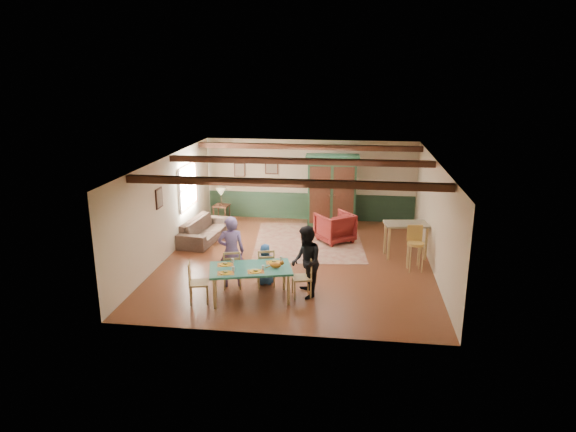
# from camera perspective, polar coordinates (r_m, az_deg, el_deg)

# --- Properties ---
(floor) EXTENTS (8.00, 8.00, 0.00)m
(floor) POSITION_cam_1_polar(r_m,az_deg,el_deg) (13.75, 0.96, -4.96)
(floor) COLOR #562818
(floor) RESTS_ON ground
(wall_back) EXTENTS (7.00, 0.02, 2.70)m
(wall_back) POSITION_cam_1_polar(r_m,az_deg,el_deg) (17.20, 2.49, 4.00)
(wall_back) COLOR beige
(wall_back) RESTS_ON floor
(wall_left) EXTENTS (0.02, 8.00, 2.70)m
(wall_left) POSITION_cam_1_polar(r_m,az_deg,el_deg) (14.14, -13.25, 0.95)
(wall_left) COLOR beige
(wall_left) RESTS_ON floor
(wall_right) EXTENTS (0.02, 8.00, 2.70)m
(wall_right) POSITION_cam_1_polar(r_m,az_deg,el_deg) (13.41, 16.01, -0.06)
(wall_right) COLOR beige
(wall_right) RESTS_ON floor
(ceiling) EXTENTS (7.00, 8.00, 0.02)m
(ceiling) POSITION_cam_1_polar(r_m,az_deg,el_deg) (13.04, 1.01, 6.20)
(ceiling) COLOR silver
(ceiling) RESTS_ON wall_back
(wainscot_back) EXTENTS (6.95, 0.03, 0.90)m
(wainscot_back) POSITION_cam_1_polar(r_m,az_deg,el_deg) (17.39, 2.45, 1.08)
(wainscot_back) COLOR #1A3020
(wainscot_back) RESTS_ON floor
(ceiling_beam_front) EXTENTS (6.95, 0.16, 0.16)m
(ceiling_beam_front) POSITION_cam_1_polar(r_m,az_deg,el_deg) (10.81, -0.36, 3.69)
(ceiling_beam_front) COLOR black
(ceiling_beam_front) RESTS_ON ceiling
(ceiling_beam_mid) EXTENTS (6.95, 0.16, 0.16)m
(ceiling_beam_mid) POSITION_cam_1_polar(r_m,az_deg,el_deg) (13.44, 1.20, 6.11)
(ceiling_beam_mid) COLOR black
(ceiling_beam_mid) RESTS_ON ceiling
(ceiling_beam_back) EXTENTS (6.95, 0.16, 0.16)m
(ceiling_beam_back) POSITION_cam_1_polar(r_m,az_deg,el_deg) (16.00, 2.23, 7.68)
(ceiling_beam_back) COLOR black
(ceiling_beam_back) RESTS_ON ceiling
(window_left) EXTENTS (0.06, 1.60, 1.30)m
(window_left) POSITION_cam_1_polar(r_m,az_deg,el_deg) (15.64, -11.05, 3.25)
(window_left) COLOR white
(window_left) RESTS_ON wall_left
(picture_left_wall) EXTENTS (0.04, 0.42, 0.52)m
(picture_left_wall) POSITION_cam_1_polar(r_m,az_deg,el_deg) (13.49, -14.12, 1.93)
(picture_left_wall) COLOR gray
(picture_left_wall) RESTS_ON wall_left
(picture_back_a) EXTENTS (0.45, 0.04, 0.55)m
(picture_back_a) POSITION_cam_1_polar(r_m,az_deg,el_deg) (17.24, -1.83, 5.56)
(picture_back_a) COLOR gray
(picture_back_a) RESTS_ON wall_back
(picture_back_b) EXTENTS (0.38, 0.04, 0.48)m
(picture_back_b) POSITION_cam_1_polar(r_m,az_deg,el_deg) (17.48, -5.40, 5.13)
(picture_back_b) COLOR gray
(picture_back_b) RESTS_ON wall_back
(dining_table) EXTENTS (1.97, 1.41, 0.74)m
(dining_table) POSITION_cam_1_polar(r_m,az_deg,el_deg) (11.43, -4.15, -7.48)
(dining_table) COLOR #206657
(dining_table) RESTS_ON floor
(dining_chair_far_left) EXTENTS (0.51, 0.53, 0.94)m
(dining_chair_far_left) POSITION_cam_1_polar(r_m,az_deg,el_deg) (12.03, -6.25, -5.80)
(dining_chair_far_left) COLOR #A68753
(dining_chair_far_left) RESTS_ON floor
(dining_chair_far_right) EXTENTS (0.51, 0.53, 0.94)m
(dining_chair_far_right) POSITION_cam_1_polar(r_m,az_deg,el_deg) (12.07, -2.49, -5.64)
(dining_chair_far_right) COLOR #A68753
(dining_chair_far_right) RESTS_ON floor
(dining_chair_end_left) EXTENTS (0.53, 0.51, 0.94)m
(dining_chair_end_left) POSITION_cam_1_polar(r_m,az_deg,el_deg) (11.39, -9.91, -7.23)
(dining_chair_end_left) COLOR #A68753
(dining_chair_end_left) RESTS_ON floor
(dining_chair_end_right) EXTENTS (0.53, 0.51, 0.94)m
(dining_chair_end_right) POSITION_cam_1_polar(r_m,az_deg,el_deg) (11.50, 1.52, -6.76)
(dining_chair_end_right) COLOR #A68753
(dining_chair_end_right) RESTS_ON floor
(person_man) EXTENTS (0.70, 0.55, 1.70)m
(person_man) POSITION_cam_1_polar(r_m,az_deg,el_deg) (11.97, -6.32, -3.96)
(person_man) COLOR #725B9C
(person_man) RESTS_ON floor
(person_woman) EXTENTS (0.80, 0.92, 1.63)m
(person_woman) POSITION_cam_1_polar(r_m,az_deg,el_deg) (11.38, 2.02, -5.13)
(person_woman) COLOR black
(person_woman) RESTS_ON floor
(person_child) EXTENTS (0.55, 0.43, 0.99)m
(person_child) POSITION_cam_1_polar(r_m,az_deg,el_deg) (12.13, -2.53, -5.39)
(person_child) COLOR #234E8E
(person_child) RESTS_ON floor
(cat) EXTENTS (0.38, 0.22, 0.18)m
(cat) POSITION_cam_1_polar(r_m,az_deg,el_deg) (11.20, -1.39, -5.41)
(cat) COLOR #C26E22
(cat) RESTS_ON dining_table
(place_setting_near_left) EXTENTS (0.46, 0.39, 0.11)m
(place_setting_near_left) POSITION_cam_1_polar(r_m,az_deg,el_deg) (11.02, -6.95, -6.08)
(place_setting_near_left) COLOR gold
(place_setting_near_left) RESTS_ON dining_table
(place_setting_near_center) EXTENTS (0.46, 0.39, 0.11)m
(place_setting_near_center) POSITION_cam_1_polar(r_m,az_deg,el_deg) (11.04, -3.61, -5.95)
(place_setting_near_center) COLOR gold
(place_setting_near_center) RESTS_ON dining_table
(place_setting_far_left) EXTENTS (0.46, 0.39, 0.11)m
(place_setting_far_left) POSITION_cam_1_polar(r_m,az_deg,el_deg) (11.48, -6.98, -5.16)
(place_setting_far_left) COLOR gold
(place_setting_far_left) RESTS_ON dining_table
(place_setting_far_right) EXTENTS (0.46, 0.39, 0.11)m
(place_setting_far_right) POSITION_cam_1_polar(r_m,az_deg,el_deg) (11.53, -1.57, -4.94)
(place_setting_far_right) COLOR gold
(place_setting_far_right) RESTS_ON dining_table
(area_rug) EXTENTS (3.46, 3.98, 0.01)m
(area_rug) POSITION_cam_1_polar(r_m,az_deg,el_deg) (15.23, 2.30, -2.83)
(area_rug) COLOR tan
(area_rug) RESTS_ON floor
(armoire) EXTENTS (1.69, 0.73, 2.35)m
(armoire) POSITION_cam_1_polar(r_m,az_deg,el_deg) (16.35, 4.89, 2.70)
(armoire) COLOR #163822
(armoire) RESTS_ON floor
(armchair) EXTENTS (1.32, 1.33, 0.87)m
(armchair) POSITION_cam_1_polar(r_m,az_deg,el_deg) (15.17, 5.23, -1.26)
(armchair) COLOR #4D0F12
(armchair) RESTS_ON floor
(sofa) EXTENTS (1.11, 2.29, 0.64)m
(sofa) POSITION_cam_1_polar(r_m,az_deg,el_deg) (15.48, -9.26, -1.50)
(sofa) COLOR #44332A
(sofa) RESTS_ON floor
(end_table) EXTENTS (0.55, 0.55, 0.60)m
(end_table) POSITION_cam_1_polar(r_m,az_deg,el_deg) (17.18, -7.38, 0.25)
(end_table) COLOR black
(end_table) RESTS_ON floor
(table_lamp) EXTENTS (0.32, 0.32, 0.55)m
(table_lamp) POSITION_cam_1_polar(r_m,az_deg,el_deg) (17.03, -7.45, 2.11)
(table_lamp) COLOR #C6B980
(table_lamp) RESTS_ON end_table
(counter_table) EXTENTS (1.22, 0.81, 0.95)m
(counter_table) POSITION_cam_1_polar(r_m,az_deg,el_deg) (14.22, 12.90, -2.62)
(counter_table) COLOR tan
(counter_table) RESTS_ON floor
(bar_stool_left) EXTENTS (0.37, 0.40, 1.03)m
(bar_stool_left) POSITION_cam_1_polar(r_m,az_deg,el_deg) (13.51, 13.81, -3.50)
(bar_stool_left) COLOR tan
(bar_stool_left) RESTS_ON floor
(bar_stool_right) EXTENTS (0.46, 0.49, 1.15)m
(bar_stool_right) POSITION_cam_1_polar(r_m,az_deg,el_deg) (13.29, 13.99, -3.57)
(bar_stool_right) COLOR tan
(bar_stool_right) RESTS_ON floor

